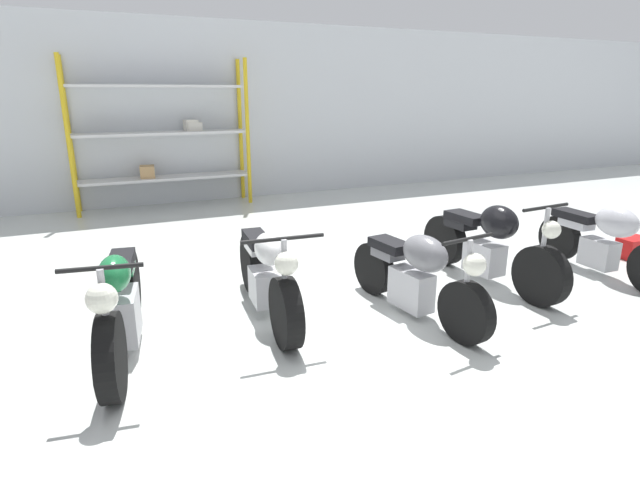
% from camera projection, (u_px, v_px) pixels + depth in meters
% --- Properties ---
extents(ground_plane, '(30.00, 30.00, 0.00)m').
position_uv_depth(ground_plane, '(336.00, 315.00, 5.13)').
color(ground_plane, silver).
extents(back_wall, '(30.00, 0.08, 3.60)m').
position_uv_depth(back_wall, '(204.00, 113.00, 10.15)').
color(back_wall, silver).
rests_on(back_wall, ground_plane).
extents(shelving_rack, '(3.32, 0.63, 2.84)m').
position_uv_depth(shelving_rack, '(163.00, 135.00, 9.61)').
color(shelving_rack, gold).
rests_on(shelving_rack, ground_plane).
extents(motorcycle_green, '(0.62, 2.17, 1.03)m').
position_uv_depth(motorcycle_green, '(120.00, 305.00, 4.31)').
color(motorcycle_green, black).
rests_on(motorcycle_green, ground_plane).
extents(motorcycle_white, '(0.74, 2.08, 1.02)m').
position_uv_depth(motorcycle_white, '(267.00, 275.00, 5.02)').
color(motorcycle_white, black).
rests_on(motorcycle_white, ground_plane).
extents(motorcycle_grey, '(0.59, 1.97, 0.99)m').
position_uv_depth(motorcycle_grey, '(416.00, 274.00, 5.01)').
color(motorcycle_grey, black).
rests_on(motorcycle_grey, ground_plane).
extents(motorcycle_black, '(0.66, 2.18, 1.08)m').
position_uv_depth(motorcycle_black, '(489.00, 245.00, 5.90)').
color(motorcycle_black, black).
rests_on(motorcycle_black, ground_plane).
extents(motorcycle_silver, '(0.55, 1.98, 1.01)m').
position_uv_depth(motorcycle_silver, '(606.00, 239.00, 6.11)').
color(motorcycle_silver, black).
rests_on(motorcycle_silver, ground_plane).
extents(toolbox, '(0.44, 0.26, 0.28)m').
position_uv_depth(toolbox, '(633.00, 248.00, 6.90)').
color(toolbox, red).
rests_on(toolbox, ground_plane).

